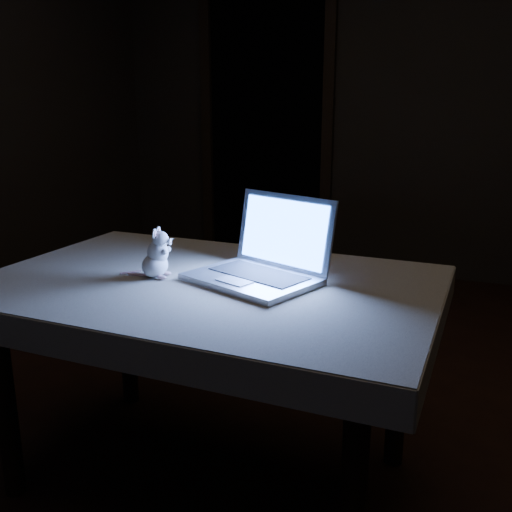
% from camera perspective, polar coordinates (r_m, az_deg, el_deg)
% --- Properties ---
extents(floor, '(5.00, 5.00, 0.00)m').
position_cam_1_polar(floor, '(2.14, 5.74, -20.20)').
color(floor, black).
rests_on(floor, ground).
extents(back_wall, '(4.50, 0.04, 2.60)m').
position_cam_1_polar(back_wall, '(4.22, 15.74, 15.40)').
color(back_wall, black).
rests_on(back_wall, ground).
extents(doorway, '(1.06, 0.36, 2.13)m').
position_cam_1_polar(doorway, '(4.47, 1.02, 12.87)').
color(doorway, black).
rests_on(doorway, back_wall).
extents(table, '(1.32, 0.87, 0.69)m').
position_cam_1_polar(table, '(1.91, -4.62, -12.59)').
color(table, black).
rests_on(table, floor).
extents(tablecloth, '(1.55, 1.18, 0.09)m').
position_cam_1_polar(tablecloth, '(1.80, -6.80, -3.81)').
color(tablecloth, '#BFB59C').
rests_on(tablecloth, table).
extents(laptop, '(0.47, 0.44, 0.25)m').
position_cam_1_polar(laptop, '(1.71, -0.46, 1.43)').
color(laptop, '#AFB0B5').
rests_on(laptop, tablecloth).
extents(plush_mouse, '(0.15, 0.15, 0.16)m').
position_cam_1_polar(plush_mouse, '(1.81, -10.12, 0.31)').
color(plush_mouse, silver).
rests_on(plush_mouse, tablecloth).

